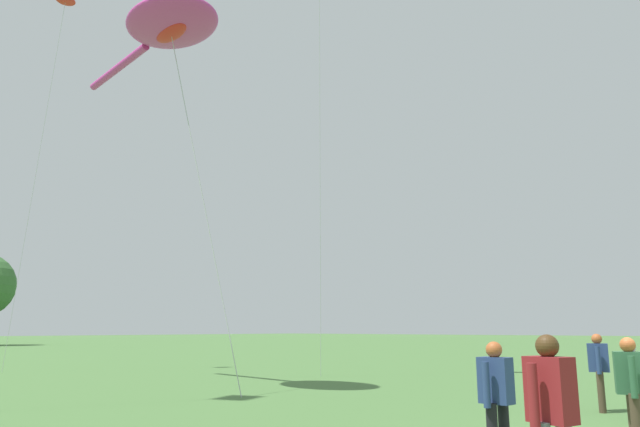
% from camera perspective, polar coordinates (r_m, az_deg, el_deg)
% --- Properties ---
extents(big_show_kite, '(3.14, 9.77, 12.02)m').
position_cam_1_polar(big_show_kite, '(21.02, -14.41, 17.17)').
color(big_show_kite, '#CC3899').
rests_on(big_show_kite, ground).
extents(person_grey_haired_man, '(0.58, 0.43, 1.62)m').
position_cam_1_polar(person_grey_haired_man, '(8.42, 16.71, -16.43)').
color(person_grey_haired_man, black).
rests_on(person_grey_haired_man, ground).
extents(person_navy_jacket, '(0.60, 0.50, 1.73)m').
position_cam_1_polar(person_navy_jacket, '(6.52, 21.53, -17.27)').
color(person_navy_jacket, slate).
rests_on(person_navy_jacket, ground).
extents(person_redhead_woman, '(0.57, 0.48, 1.66)m').
position_cam_1_polar(person_redhead_woman, '(10.13, 27.94, -14.52)').
color(person_redhead_woman, '#473828').
rests_on(person_redhead_woman, ground).
extents(person_child_front, '(0.59, 0.48, 1.67)m').
position_cam_1_polar(person_child_front, '(14.78, 25.40, -13.22)').
color(person_child_front, '#473828').
rests_on(person_child_front, ground).
extents(person_tall_center, '(0.55, 0.40, 1.53)m').
position_cam_1_polar(person_tall_center, '(13.24, 28.05, -13.72)').
color(person_tall_center, '#473828').
rests_on(person_tall_center, ground).
extents(small_kite_streamer_purple, '(1.59, 0.77, 17.44)m').
position_cam_1_polar(small_kite_streamer_purple, '(32.20, -23.50, 17.90)').
color(small_kite_streamer_purple, red).
rests_on(small_kite_streamer_purple, ground).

